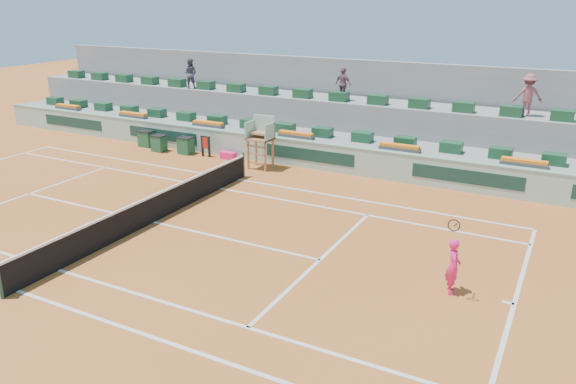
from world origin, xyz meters
The scene contains 20 objects.
ground centered at (0.00, 0.00, 0.00)m, with size 90.00×90.00×0.00m, color #A4521F.
seating_tier_lower centered at (0.00, 10.70, 0.60)m, with size 36.00×4.00×1.20m, color gray.
seating_tier_upper centered at (0.00, 12.30, 1.30)m, with size 36.00×2.40×2.60m, color gray.
stadium_back_wall centered at (0.00, 13.90, 2.20)m, with size 36.00×0.40×4.40m, color gray.
player_bag centered at (-2.19, 8.02, 0.17)m, with size 0.77×0.34×0.34m, color #FD2172.
spectator_left centered at (-6.91, 11.53, 3.41)m, with size 0.79×0.62×1.63m, color #474753.
spectator_mid centered at (2.09, 11.97, 3.39)m, with size 0.93×0.39×1.59m, color #764F59.
spectator_right centered at (10.55, 11.99, 3.50)m, with size 1.17×0.67×1.80m, color #91484F.
court_lines centered at (0.00, 0.00, 0.01)m, with size 23.89×11.09×0.01m.
tennis_net centered at (0.00, 0.00, 0.53)m, with size 0.10×11.97×1.10m.
advertising_hoarding centered at (0.02, 8.50, 0.63)m, with size 36.00×0.34×1.26m.
umpire_chair centered at (0.00, 7.50, 1.54)m, with size 1.10×0.90×2.40m.
seat_row_lower centered at (0.00, 9.80, 1.42)m, with size 32.90×0.60×0.44m.
seat_row_upper centered at (0.00, 11.70, 2.82)m, with size 32.90×0.60×0.44m.
flower_planters centered at (-1.50, 9.00, 1.33)m, with size 26.80×0.36×0.28m.
drink_cooler_a centered at (-4.59, 7.83, 0.42)m, with size 0.71×0.62×0.84m.
drink_cooler_b centered at (-6.09, 7.57, 0.42)m, with size 0.68×0.59×0.84m.
drink_cooler_c centered at (-7.31, 8.06, 0.42)m, with size 0.78×0.68×0.84m.
towel_rack centered at (-3.39, 7.85, 0.60)m, with size 0.54×0.09×1.03m.
tennis_player centered at (10.29, -0.12, 0.78)m, with size 0.54×0.89×2.28m.
Camera 1 is at (12.63, -13.89, 7.47)m, focal length 35.00 mm.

